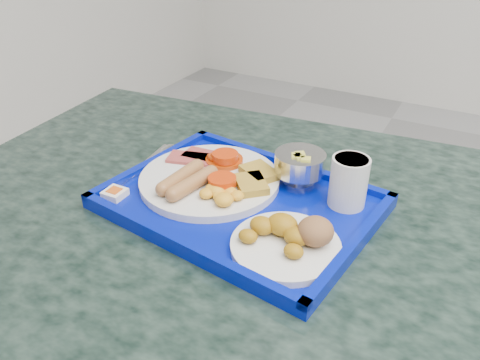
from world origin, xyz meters
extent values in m
cube|color=black|center=(-1.13, 0.27, 0.75)|extent=(1.31, 0.93, 0.04)
cube|color=#03139C|center=(-1.17, 0.27, 0.78)|extent=(0.48, 0.38, 0.01)
cube|color=#03139C|center=(-1.15, 0.43, 0.80)|extent=(0.44, 0.07, 0.01)
cube|color=#03139C|center=(-1.19, 0.12, 0.80)|extent=(0.44, 0.07, 0.01)
cube|color=#03139C|center=(-0.96, 0.25, 0.80)|extent=(0.06, 0.32, 0.01)
cube|color=#03139C|center=(-1.38, 0.30, 0.80)|extent=(0.06, 0.32, 0.01)
cylinder|color=silver|center=(-1.25, 0.30, 0.80)|extent=(0.25, 0.25, 0.01)
cube|color=#B54A48|center=(-1.29, 0.35, 0.81)|extent=(0.09, 0.05, 0.01)
cube|color=#B54A48|center=(-1.31, 0.33, 0.81)|extent=(0.10, 0.07, 0.01)
cylinder|color=#AA3507|center=(-1.25, 0.35, 0.81)|extent=(0.07, 0.07, 0.01)
sphere|color=#AA3507|center=(-1.25, 0.38, 0.81)|extent=(0.01, 0.01, 0.01)
sphere|color=#AA3507|center=(-1.26, 0.35, 0.81)|extent=(0.01, 0.01, 0.01)
sphere|color=#AA3507|center=(-1.28, 0.34, 0.81)|extent=(0.01, 0.01, 0.01)
sphere|color=#AA3507|center=(-1.26, 0.35, 0.81)|extent=(0.01, 0.01, 0.01)
sphere|color=#AA3507|center=(-1.27, 0.34, 0.81)|extent=(0.01, 0.01, 0.01)
sphere|color=#AA3507|center=(-1.25, 0.36, 0.81)|extent=(0.01, 0.01, 0.01)
sphere|color=#AA3507|center=(-1.27, 0.34, 0.81)|extent=(0.01, 0.01, 0.01)
sphere|color=#AA3507|center=(-1.25, 0.36, 0.81)|extent=(0.01, 0.01, 0.01)
sphere|color=#AA3507|center=(-1.23, 0.36, 0.81)|extent=(0.01, 0.01, 0.01)
sphere|color=#AA3507|center=(-1.26, 0.38, 0.81)|extent=(0.01, 0.01, 0.01)
sphere|color=#AA3507|center=(-1.25, 0.34, 0.81)|extent=(0.01, 0.01, 0.01)
sphere|color=#AA3507|center=(-1.23, 0.35, 0.81)|extent=(0.01, 0.01, 0.01)
sphere|color=#AA3507|center=(-1.26, 0.35, 0.81)|extent=(0.01, 0.01, 0.01)
cube|color=#B48D2D|center=(-1.17, 0.34, 0.81)|extent=(0.08, 0.08, 0.01)
cube|color=#B48D2D|center=(-1.17, 0.30, 0.81)|extent=(0.08, 0.08, 0.01)
cylinder|color=brown|center=(-1.28, 0.25, 0.82)|extent=(0.03, 0.10, 0.03)
cylinder|color=brown|center=(-1.25, 0.24, 0.82)|extent=(0.04, 0.10, 0.03)
ellipsoid|color=#F5AB29|center=(-1.21, 0.25, 0.81)|extent=(0.03, 0.03, 0.02)
ellipsoid|color=#F5AB29|center=(-1.18, 0.26, 0.81)|extent=(0.02, 0.02, 0.02)
ellipsoid|color=#F5AB29|center=(-1.22, 0.23, 0.81)|extent=(0.02, 0.02, 0.02)
ellipsoid|color=#F5AB29|center=(-1.20, 0.25, 0.81)|extent=(0.03, 0.03, 0.02)
ellipsoid|color=#F5AB29|center=(-1.18, 0.23, 0.81)|extent=(0.03, 0.03, 0.02)
ellipsoid|color=#F5AB29|center=(-1.19, 0.24, 0.81)|extent=(0.02, 0.02, 0.01)
ellipsoid|color=#F5AB29|center=(-1.21, 0.28, 0.81)|extent=(0.03, 0.03, 0.02)
ellipsoid|color=#F5AB29|center=(-1.17, 0.25, 0.81)|extent=(0.02, 0.02, 0.02)
ellipsoid|color=#F5AB29|center=(-1.20, 0.25, 0.81)|extent=(0.02, 0.02, 0.02)
ellipsoid|color=#F5AB29|center=(-1.21, 0.26, 0.81)|extent=(0.03, 0.03, 0.02)
cylinder|color=#BC2605|center=(-1.25, 0.35, 0.82)|extent=(0.05, 0.05, 0.01)
cylinder|color=#BC2605|center=(-1.21, 0.27, 0.82)|extent=(0.05, 0.05, 0.01)
cylinder|color=silver|center=(-1.05, 0.19, 0.80)|extent=(0.16, 0.16, 0.01)
ellipsoid|color=#A17013|center=(-1.03, 0.17, 0.81)|extent=(0.03, 0.02, 0.02)
ellipsoid|color=#A17013|center=(-1.04, 0.19, 0.81)|extent=(0.04, 0.03, 0.03)
ellipsoid|color=#A17013|center=(-1.07, 0.21, 0.82)|extent=(0.05, 0.04, 0.03)
ellipsoid|color=#A17013|center=(-1.09, 0.19, 0.81)|extent=(0.04, 0.03, 0.03)
ellipsoid|color=#A17013|center=(-1.10, 0.17, 0.81)|extent=(0.03, 0.02, 0.02)
ellipsoid|color=brown|center=(-1.01, 0.21, 0.82)|extent=(0.05, 0.05, 0.04)
cylinder|color=silver|center=(-1.11, 0.37, 0.79)|extent=(0.06, 0.06, 0.01)
cylinder|color=silver|center=(-1.11, 0.37, 0.80)|extent=(0.02, 0.02, 0.02)
cylinder|color=silver|center=(-1.11, 0.37, 0.83)|extent=(0.09, 0.09, 0.04)
cube|color=#D6D651|center=(-1.10, 0.36, 0.85)|extent=(0.02, 0.02, 0.01)
cube|color=#D6D651|center=(-1.11, 0.37, 0.85)|extent=(0.02, 0.02, 0.01)
cube|color=#D6D651|center=(-1.09, 0.36, 0.85)|extent=(0.02, 0.02, 0.01)
cube|color=#D6D651|center=(-1.11, 0.36, 0.85)|extent=(0.02, 0.02, 0.01)
cylinder|color=silver|center=(-1.01, 0.35, 0.83)|extent=(0.06, 0.06, 0.09)
cylinder|color=orange|center=(-1.01, 0.35, 0.87)|extent=(0.06, 0.06, 0.01)
cube|color=silver|center=(-1.37, 0.29, 0.79)|extent=(0.04, 0.12, 0.00)
ellipsoid|color=silver|center=(-1.39, 0.36, 0.79)|extent=(0.04, 0.04, 0.01)
cube|color=silver|center=(-1.39, 0.29, 0.79)|extent=(0.04, 0.19, 0.00)
cube|color=white|center=(-1.37, 0.18, 0.80)|extent=(0.04, 0.04, 0.01)
cube|color=#D65717|center=(-1.37, 0.18, 0.80)|extent=(0.02, 0.02, 0.00)
camera|label=1|loc=(-0.85, -0.32, 1.23)|focal=35.00mm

